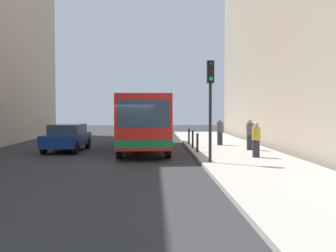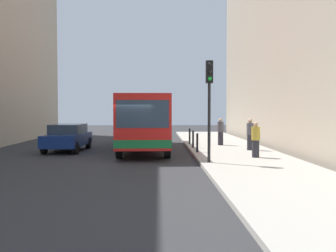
# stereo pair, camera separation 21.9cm
# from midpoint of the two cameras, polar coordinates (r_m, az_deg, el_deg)

# --- Properties ---
(ground_plane) EXTENTS (80.00, 80.00, 0.00)m
(ground_plane) POSITION_cam_midpoint_polar(r_m,az_deg,el_deg) (18.41, -6.33, -4.80)
(ground_plane) COLOR #2D2D30
(sidewalk) EXTENTS (4.40, 40.00, 0.15)m
(sidewalk) POSITION_cam_midpoint_polar(r_m,az_deg,el_deg) (18.78, 10.38, -4.45)
(sidewalk) COLOR #ADA89E
(sidewalk) RESTS_ON ground
(bus) EXTENTS (2.74, 11.07, 3.00)m
(bus) POSITION_cam_midpoint_polar(r_m,az_deg,el_deg) (22.78, -3.70, 0.94)
(bus) COLOR red
(bus) RESTS_ON ground
(car_beside_bus) EXTENTS (2.01, 4.47, 1.48)m
(car_beside_bus) POSITION_cam_midpoint_polar(r_m,az_deg,el_deg) (22.75, -14.38, -1.51)
(car_beside_bus) COLOR navy
(car_beside_bus) RESTS_ON ground
(traffic_light) EXTENTS (0.28, 0.33, 4.10)m
(traffic_light) POSITION_cam_midpoint_polar(r_m,az_deg,el_deg) (16.26, 5.66, 4.86)
(traffic_light) COLOR black
(traffic_light) RESTS_ON sidewalk
(bollard_near) EXTENTS (0.11, 0.11, 0.95)m
(bollard_near) POSITION_cam_midpoint_polar(r_m,az_deg,el_deg) (20.15, 3.89, -2.38)
(bollard_near) COLOR black
(bollard_near) RESTS_ON sidewalk
(bollard_mid) EXTENTS (0.11, 0.11, 0.95)m
(bollard_mid) POSITION_cam_midpoint_polar(r_m,az_deg,el_deg) (22.56, 3.25, -1.87)
(bollard_mid) COLOR black
(bollard_mid) RESTS_ON sidewalk
(bollard_far) EXTENTS (0.11, 0.11, 0.95)m
(bollard_far) POSITION_cam_midpoint_polar(r_m,az_deg,el_deg) (24.98, 2.74, -1.46)
(bollard_far) COLOR black
(bollard_far) RESTS_ON sidewalk
(pedestrian_near_signal) EXTENTS (0.38, 0.38, 1.58)m
(pedestrian_near_signal) POSITION_cam_midpoint_polar(r_m,az_deg,el_deg) (18.36, 12.07, -1.94)
(pedestrian_near_signal) COLOR #26262D
(pedestrian_near_signal) RESTS_ON sidewalk
(pedestrian_mid_sidewalk) EXTENTS (0.38, 0.38, 1.65)m
(pedestrian_mid_sidewalk) POSITION_cam_midpoint_polar(r_m,az_deg,el_deg) (21.59, 11.27, -1.18)
(pedestrian_mid_sidewalk) COLOR #26262D
(pedestrian_mid_sidewalk) RESTS_ON sidewalk
(pedestrian_far_sidewalk) EXTENTS (0.38, 0.38, 1.61)m
(pedestrian_far_sidewalk) POSITION_cam_midpoint_polar(r_m,az_deg,el_deg) (24.30, 7.13, -0.81)
(pedestrian_far_sidewalk) COLOR #26262D
(pedestrian_far_sidewalk) RESTS_ON sidewalk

